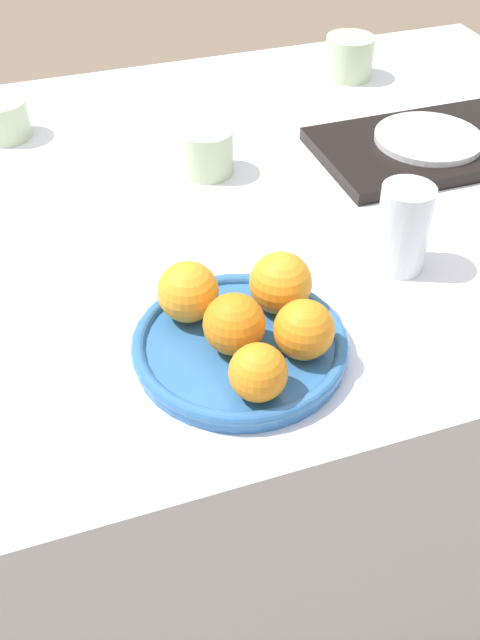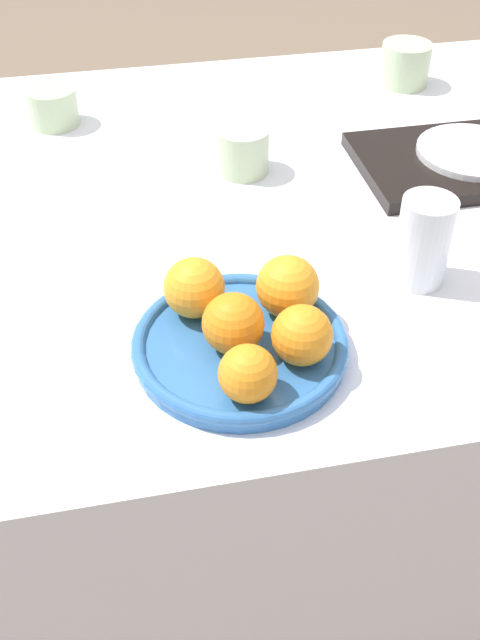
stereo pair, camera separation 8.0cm
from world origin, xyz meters
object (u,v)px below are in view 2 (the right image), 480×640
at_px(orange_1, 288,287).
at_px(cup_3, 53,107).
at_px(orange_3, 302,335).
at_px(side_plate, 472,152).
at_px(orange_2, 194,288).
at_px(orange_0, 233,324).
at_px(orange_4, 248,374).
at_px(fruit_platter, 240,345).
at_px(serving_tray, 470,160).
at_px(water_glass, 423,241).
at_px(cup_1, 405,64).
at_px(cup_0, 243,151).

height_order(orange_1, cup_3, orange_1).
xyz_separation_m(orange_1, orange_3, (-0.00, -0.08, -0.00)).
bearing_deg(side_plate, orange_2, -149.32).
xyz_separation_m(orange_0, orange_4, (0.00, -0.07, -0.00)).
distance_m(fruit_platter, serving_tray, 0.55).
bearing_deg(orange_3, water_glass, 34.48).
height_order(orange_3, serving_tray, orange_3).
bearing_deg(cup_1, orange_3, -118.94).
relative_size(orange_1, orange_2, 1.03).
distance_m(orange_1, cup_1, 0.71).
distance_m(water_glass, cup_0, 0.34).
xyz_separation_m(orange_3, cup_1, (0.38, 0.68, -0.01)).
relative_size(orange_2, side_plate, 0.41).
xyz_separation_m(orange_0, cup_3, (-0.18, 0.62, -0.02)).
bearing_deg(serving_tray, orange_2, -149.32).
distance_m(orange_1, orange_4, 0.14).
height_order(side_plate, cup_3, cup_3).
distance_m(orange_1, serving_tray, 0.47).
xyz_separation_m(orange_0, side_plate, (0.44, 0.34, -0.03)).
bearing_deg(orange_3, cup_1, 61.06).
distance_m(orange_3, cup_0, 0.43).
distance_m(orange_2, cup_3, 0.57).
height_order(fruit_platter, cup_3, cup_3).
height_order(fruit_platter, orange_3, orange_3).
distance_m(orange_0, cup_3, 0.64).
relative_size(side_plate, cup_1, 1.88).
xyz_separation_m(orange_3, orange_4, (-0.07, -0.04, -0.00)).
bearing_deg(orange_3, cup_0, 86.55).
height_order(serving_tray, cup_3, cup_3).
bearing_deg(fruit_platter, orange_0, -147.56).
distance_m(serving_tray, cup_3, 0.68).
bearing_deg(orange_2, water_glass, 5.67).
distance_m(fruit_platter, cup_0, 0.40).
bearing_deg(orange_1, serving_tray, 39.18).
distance_m(cup_1, cup_3, 0.63).
bearing_deg(side_plate, water_glass, -126.56).
distance_m(fruit_platter, cup_1, 0.78).
distance_m(orange_2, cup_0, 0.36).
distance_m(orange_0, side_plate, 0.56).
distance_m(fruit_platter, orange_3, 0.08).
xyz_separation_m(serving_tray, cup_3, (-0.62, 0.27, 0.02)).
xyz_separation_m(orange_3, cup_0, (0.03, 0.43, -0.02)).
distance_m(serving_tray, cup_0, 0.35).
bearing_deg(cup_3, orange_3, -68.94).
xyz_separation_m(serving_tray, side_plate, (0.00, 0.00, 0.02)).
bearing_deg(water_glass, orange_4, -146.17).
height_order(orange_4, cup_3, orange_4).
distance_m(fruit_platter, side_plate, 0.55).
bearing_deg(cup_0, fruit_platter, -102.08).
bearing_deg(orange_3, cup_3, 111.06).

